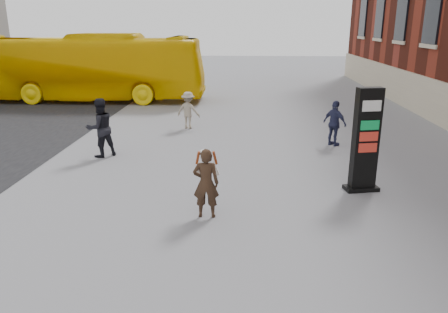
{
  "coord_description": "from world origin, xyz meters",
  "views": [
    {
      "loc": [
        1.18,
        -8.78,
        4.16
      ],
      "look_at": [
        0.7,
        1.17,
        1.11
      ],
      "focal_mm": 35.0,
      "sensor_mm": 36.0,
      "label": 1
    }
  ],
  "objects_px": {
    "pedestrian_a": "(100,128)",
    "pedestrian_c": "(335,123)",
    "woman": "(206,182)",
    "pedestrian_b": "(188,110)",
    "info_pylon": "(366,141)",
    "bus": "(85,68)"
  },
  "relations": [
    {
      "from": "pedestrian_a",
      "to": "pedestrian_c",
      "type": "distance_m",
      "value": 7.95
    },
    {
      "from": "woman",
      "to": "pedestrian_b",
      "type": "xyz_separation_m",
      "value": [
        -1.47,
        8.47,
        -0.06
      ]
    },
    {
      "from": "pedestrian_b",
      "to": "info_pylon",
      "type": "bearing_deg",
      "value": 145.01
    },
    {
      "from": "info_pylon",
      "to": "pedestrian_c",
      "type": "xyz_separation_m",
      "value": [
        0.11,
        4.33,
        -0.53
      ]
    },
    {
      "from": "bus",
      "to": "pedestrian_a",
      "type": "xyz_separation_m",
      "value": [
        4.17,
        -10.49,
        -0.86
      ]
    },
    {
      "from": "bus",
      "to": "pedestrian_a",
      "type": "bearing_deg",
      "value": -158.85
    },
    {
      "from": "info_pylon",
      "to": "pedestrian_b",
      "type": "relative_size",
      "value": 1.77
    },
    {
      "from": "info_pylon",
      "to": "pedestrian_b",
      "type": "xyz_separation_m",
      "value": [
        -5.35,
        6.67,
        -0.58
      ]
    },
    {
      "from": "woman",
      "to": "pedestrian_b",
      "type": "distance_m",
      "value": 8.59
    },
    {
      "from": "pedestrian_b",
      "to": "bus",
      "type": "bearing_deg",
      "value": -28.66
    },
    {
      "from": "pedestrian_b",
      "to": "pedestrian_a",
      "type": "bearing_deg",
      "value": 76.32
    },
    {
      "from": "info_pylon",
      "to": "pedestrian_b",
      "type": "height_order",
      "value": "info_pylon"
    },
    {
      "from": "pedestrian_a",
      "to": "pedestrian_b",
      "type": "height_order",
      "value": "pedestrian_a"
    },
    {
      "from": "woman",
      "to": "bus",
      "type": "bearing_deg",
      "value": -63.06
    },
    {
      "from": "woman",
      "to": "pedestrian_b",
      "type": "relative_size",
      "value": 1.05
    },
    {
      "from": "bus",
      "to": "pedestrian_b",
      "type": "distance_m",
      "value": 9.22
    },
    {
      "from": "bus",
      "to": "pedestrian_a",
      "type": "distance_m",
      "value": 11.32
    },
    {
      "from": "bus",
      "to": "pedestrian_b",
      "type": "xyz_separation_m",
      "value": [
        6.48,
        -6.47,
        -1.05
      ]
    },
    {
      "from": "woman",
      "to": "bus",
      "type": "distance_m",
      "value": 16.95
    },
    {
      "from": "pedestrian_c",
      "to": "info_pylon",
      "type": "bearing_deg",
      "value": 135.95
    },
    {
      "from": "woman",
      "to": "bus",
      "type": "xyz_separation_m",
      "value": [
        -7.96,
        14.94,
        1.0
      ]
    },
    {
      "from": "info_pylon",
      "to": "woman",
      "type": "xyz_separation_m",
      "value": [
        -3.88,
        -1.8,
        -0.52
      ]
    }
  ]
}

